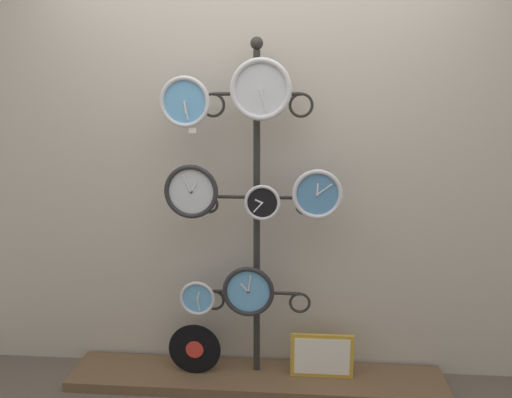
# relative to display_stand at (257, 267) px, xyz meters

# --- Properties ---
(shop_wall) EXTENTS (4.40, 0.04, 2.80)m
(shop_wall) POSITION_rel_display_stand_xyz_m (0.00, 0.16, 0.69)
(shop_wall) COLOR #BCB2A3
(shop_wall) RESTS_ON ground_plane
(low_shelf) EXTENTS (2.20, 0.36, 0.06)m
(low_shelf) POSITION_rel_display_stand_xyz_m (0.00, -0.06, -0.68)
(low_shelf) COLOR brown
(low_shelf) RESTS_ON ground_plane
(display_stand) EXTENTS (0.64, 0.37, 1.98)m
(display_stand) POSITION_rel_display_stand_xyz_m (0.00, 0.00, 0.00)
(display_stand) COLOR #282623
(display_stand) RESTS_ON ground_plane
(clock_top_left) EXTENTS (0.27, 0.04, 0.27)m
(clock_top_left) POSITION_rel_display_stand_xyz_m (-0.37, -0.09, 0.93)
(clock_top_left) COLOR #60A8DB
(clock_top_center) EXTENTS (0.32, 0.04, 0.32)m
(clock_top_center) POSITION_rel_display_stand_xyz_m (0.03, -0.11, 1.00)
(clock_top_center) COLOR silver
(clock_middle_left) EXTENTS (0.30, 0.04, 0.30)m
(clock_middle_left) POSITION_rel_display_stand_xyz_m (-0.35, -0.10, 0.46)
(clock_middle_left) COLOR silver
(clock_middle_center) EXTENTS (0.20, 0.04, 0.20)m
(clock_middle_center) POSITION_rel_display_stand_xyz_m (0.04, -0.08, 0.40)
(clock_middle_center) COLOR black
(clock_middle_right) EXTENTS (0.27, 0.04, 0.27)m
(clock_middle_right) POSITION_rel_display_stand_xyz_m (0.33, -0.09, 0.45)
(clock_middle_right) COLOR #4C84B2
(clock_bottom_left) EXTENTS (0.21, 0.04, 0.21)m
(clock_bottom_left) POSITION_rel_display_stand_xyz_m (-0.33, -0.08, -0.17)
(clock_bottom_left) COLOR #60A8DB
(clock_bottom_center) EXTENTS (0.29, 0.04, 0.29)m
(clock_bottom_center) POSITION_rel_display_stand_xyz_m (-0.04, -0.10, -0.11)
(clock_bottom_center) COLOR #60A8DB
(vinyl_record) EXTENTS (0.31, 0.01, 0.31)m
(vinyl_record) POSITION_rel_display_stand_xyz_m (-0.36, -0.08, -0.49)
(vinyl_record) COLOR black
(vinyl_record) RESTS_ON low_shelf
(picture_frame) EXTENTS (0.36, 0.02, 0.26)m
(picture_frame) POSITION_rel_display_stand_xyz_m (0.38, -0.05, -0.51)
(picture_frame) COLOR gold
(picture_frame) RESTS_ON low_shelf
(price_tag_upper) EXTENTS (0.04, 0.00, 0.03)m
(price_tag_upper) POSITION_rel_display_stand_xyz_m (-0.34, -0.09, 0.79)
(price_tag_upper) COLOR white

